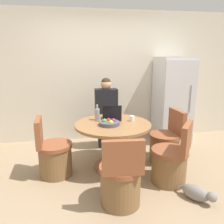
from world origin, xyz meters
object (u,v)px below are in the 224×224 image
at_px(person_seated, 106,111).
at_px(cat, 197,193).
at_px(laptop, 111,117).
at_px(fruit_bowl, 109,123).
at_px(chair_right_side, 165,145).
at_px(chair_left_side, 54,156).
at_px(chair_near_right_corner, 171,163).
at_px(bottle, 97,114).
at_px(refrigerator, 172,100).
at_px(dining_table, 113,138).
at_px(chair_near_camera, 121,182).

bearing_deg(person_seated, cat, 116.57).
xyz_separation_m(laptop, cat, (0.88, -1.13, -0.68)).
distance_m(laptop, fruit_bowl, 0.25).
height_order(chair_right_side, fruit_bowl, chair_right_side).
xyz_separation_m(chair_left_side, chair_near_right_corner, (1.60, -0.46, 0.00)).
bearing_deg(fruit_bowl, bottle, 117.23).
xyz_separation_m(refrigerator, dining_table, (-1.38, -1.01, -0.35)).
height_order(refrigerator, fruit_bowl, refrigerator).
bearing_deg(cat, person_seated, 168.38).
bearing_deg(bottle, person_seated, 70.23).
height_order(chair_near_right_corner, laptop, laptop).
bearing_deg(fruit_bowl, laptop, 74.44).
bearing_deg(bottle, laptop, -11.07).
bearing_deg(chair_near_camera, fruit_bowl, -85.39).
bearing_deg(dining_table, laptop, 90.54).
bearing_deg(fruit_bowl, chair_near_camera, -88.89).
bearing_deg(laptop, bottle, -11.07).
bearing_deg(chair_near_camera, chair_right_side, -130.96).
relative_size(refrigerator, cat, 4.26).
bearing_deg(refrigerator, dining_table, -144.01).
height_order(dining_table, chair_left_side, chair_left_side).
bearing_deg(chair_near_camera, refrigerator, -123.75).
bearing_deg(cat, bottle, -175.09).
xyz_separation_m(refrigerator, chair_left_side, (-2.27, -1.08, -0.56)).
xyz_separation_m(dining_table, chair_right_side, (0.89, 0.07, -0.21)).
bearing_deg(chair_right_side, chair_left_side, -89.90).
bearing_deg(person_seated, dining_table, 90.31).
distance_m(chair_near_right_corner, bottle, 1.30).
distance_m(person_seated, bottle, 0.64).
bearing_deg(dining_table, refrigerator, 35.99).
bearing_deg(chair_near_right_corner, chair_right_side, -159.36).
height_order(chair_near_camera, chair_near_right_corner, same).
xyz_separation_m(chair_near_right_corner, bottle, (-0.93, 0.74, 0.54)).
distance_m(chair_right_side, fruit_bowl, 1.08).
height_order(dining_table, chair_near_camera, chair_near_camera).
height_order(chair_near_camera, fruit_bowl, chair_near_camera).
bearing_deg(chair_left_side, refrigerator, -69.33).
height_order(dining_table, laptop, laptop).
bearing_deg(laptop, chair_left_side, 14.97).
distance_m(chair_near_camera, person_seated, 1.74).
bearing_deg(bottle, refrigerator, 26.56).
distance_m(dining_table, bottle, 0.44).
bearing_deg(person_seated, laptop, 90.26).
xyz_separation_m(chair_right_side, bottle, (-1.10, 0.13, 0.54)).
bearing_deg(chair_near_right_corner, refrigerator, -166.94).
distance_m(refrigerator, bottle, 1.79).
bearing_deg(bottle, chair_right_side, -6.92).
distance_m(fruit_bowl, bottle, 0.33).
height_order(chair_left_side, fruit_bowl, chair_left_side).
distance_m(dining_table, chair_left_side, 0.91).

